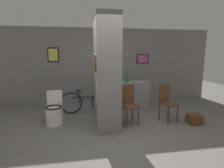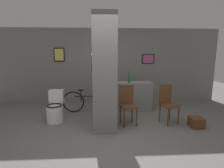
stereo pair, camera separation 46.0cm
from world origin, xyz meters
name	(u,v)px [view 1 (the left image)]	position (x,y,z in m)	size (l,w,h in m)	color
ground_plane	(113,134)	(0.00, 0.00, 0.00)	(14.00, 14.00, 0.00)	slate
wall_back	(101,66)	(0.00, 2.63, 1.30)	(8.00, 0.09, 2.60)	gray
pillar_center	(106,73)	(-0.08, 0.56, 1.30)	(0.56, 1.12, 2.60)	gray
counter_shelf	(126,96)	(0.66, 1.66, 0.44)	(1.42, 0.44, 0.88)	gray
toilet	(54,111)	(-1.36, 0.83, 0.33)	(0.41, 0.57, 0.80)	white
chair_near_pillar	(129,102)	(0.49, 0.58, 0.53)	(0.43, 0.43, 0.97)	brown
chair_by_doorway	(167,101)	(1.51, 0.59, 0.53)	(0.48, 0.48, 0.97)	brown
bicycle	(87,102)	(-0.54, 1.51, 0.34)	(1.55, 0.42, 0.69)	black
bottle_tall	(127,78)	(0.68, 1.58, 1.00)	(0.08, 0.08, 0.34)	#267233
floor_crate	(194,119)	(2.11, 0.26, 0.12)	(0.30, 0.30, 0.24)	brown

